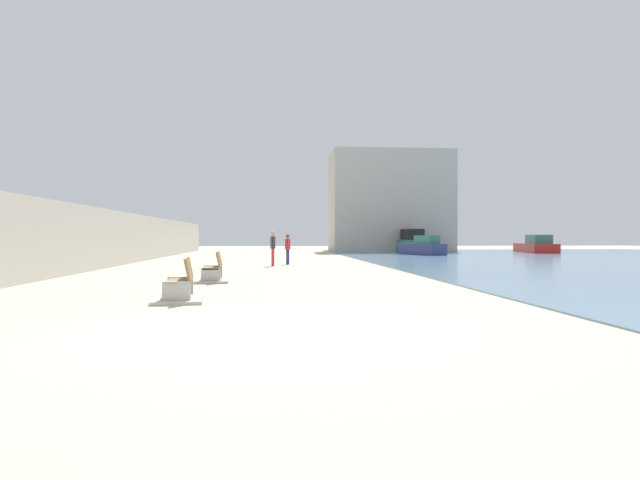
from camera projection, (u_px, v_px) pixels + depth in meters
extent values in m
plane|color=#C6B793|center=(261.00, 267.00, 26.38)|extent=(120.00, 120.00, 0.00)
cube|color=#ADAAA3|center=(101.00, 239.00, 25.70)|extent=(0.80, 64.00, 2.76)
cube|color=#ADAAA3|center=(177.00, 293.00, 11.91)|extent=(0.62, 0.26, 0.50)
cube|color=#ADAAA3|center=(181.00, 287.00, 13.28)|extent=(0.62, 0.26, 0.50)
cube|color=olive|center=(179.00, 281.00, 12.59)|extent=(0.66, 1.64, 0.06)
cube|color=olive|center=(189.00, 269.00, 12.63)|extent=(0.32, 1.61, 0.50)
cube|color=#ADAAA3|center=(179.00, 298.00, 12.59)|extent=(1.30, 2.20, 0.08)
cube|color=#ADAAA3|center=(211.00, 275.00, 17.21)|extent=(0.61, 0.23, 0.50)
cube|color=#ADAAA3|center=(213.00, 273.00, 18.60)|extent=(0.61, 0.23, 0.50)
cube|color=olive|center=(212.00, 268.00, 17.90)|extent=(0.57, 1.62, 0.06)
cube|color=olive|center=(219.00, 259.00, 17.93)|extent=(0.23, 1.61, 0.50)
cube|color=#ADAAA3|center=(212.00, 280.00, 17.91)|extent=(1.19, 2.15, 0.08)
cylinder|color=#B22D33|center=(273.00, 257.00, 27.14)|extent=(0.12, 0.12, 0.87)
cylinder|color=#B22D33|center=(273.00, 257.00, 27.27)|extent=(0.12, 0.12, 0.87)
cube|color=#333338|center=(273.00, 242.00, 27.20)|extent=(0.25, 0.35, 0.62)
sphere|color=tan|center=(273.00, 233.00, 27.20)|extent=(0.24, 0.24, 0.24)
cylinder|color=#333338|center=(274.00, 242.00, 26.99)|extent=(0.09, 0.09, 0.56)
cylinder|color=#333338|center=(272.00, 242.00, 27.41)|extent=(0.09, 0.09, 0.56)
cylinder|color=navy|center=(287.00, 257.00, 28.73)|extent=(0.12, 0.12, 0.80)
cylinder|color=navy|center=(288.00, 257.00, 28.85)|extent=(0.12, 0.12, 0.80)
cube|color=#B22D33|center=(288.00, 244.00, 28.79)|extent=(0.30, 0.37, 0.57)
sphere|color=brown|center=(288.00, 236.00, 28.78)|extent=(0.22, 0.22, 0.22)
cylinder|color=#B22D33|center=(286.00, 244.00, 28.58)|extent=(0.09, 0.09, 0.51)
cylinder|color=#B22D33|center=(289.00, 244.00, 28.99)|extent=(0.09, 0.09, 0.51)
cube|color=navy|center=(421.00, 249.00, 43.43)|extent=(3.01, 4.76, 0.90)
cube|color=#337060|center=(427.00, 239.00, 42.82)|extent=(1.69, 2.23, 0.64)
cube|color=#337060|center=(409.00, 246.00, 51.98)|extent=(2.40, 6.15, 1.16)
cube|color=black|center=(412.00, 234.00, 51.07)|extent=(1.64, 2.72, 1.00)
cube|color=red|center=(535.00, 248.00, 50.29)|extent=(3.63, 7.85, 0.82)
cube|color=#337060|center=(539.00, 239.00, 49.16)|extent=(2.15, 3.57, 0.79)
cube|color=#ADAAA3|center=(390.00, 202.00, 55.38)|extent=(12.00, 6.00, 10.06)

